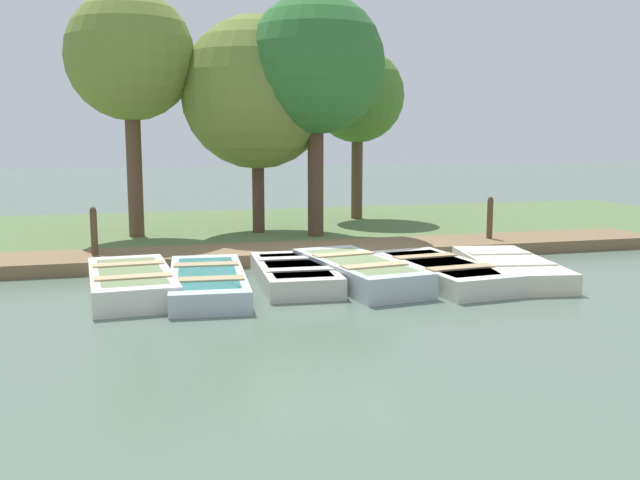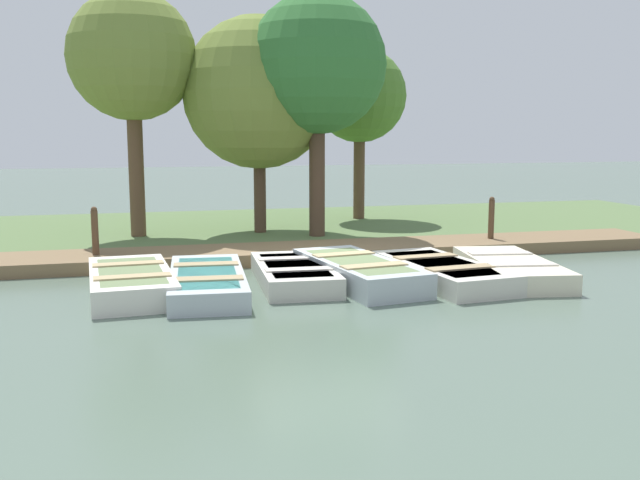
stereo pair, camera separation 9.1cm
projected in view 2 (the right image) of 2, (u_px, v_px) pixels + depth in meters
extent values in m
plane|color=#566B5B|center=(324.00, 271.00, 12.53)|extent=(80.00, 80.00, 0.00)
cube|color=#567042|center=(271.00, 230.00, 17.31)|extent=(8.00, 24.00, 0.15)
cube|color=brown|center=(306.00, 252.00, 13.79)|extent=(1.51, 14.95, 0.23)
cube|color=silver|center=(131.00, 282.00, 10.72)|extent=(2.85, 1.35, 0.36)
cube|color=#6B7F51|center=(130.00, 272.00, 10.70)|extent=(2.34, 1.06, 0.03)
cube|color=tan|center=(133.00, 276.00, 10.20)|extent=(0.35, 1.10, 0.03)
cube|color=tan|center=(128.00, 264.00, 11.19)|extent=(0.35, 1.10, 0.03)
cube|color=#B2BCC1|center=(207.00, 282.00, 10.85)|extent=(3.15, 1.35, 0.31)
cube|color=teal|center=(207.00, 273.00, 10.83)|extent=(2.58, 1.06, 0.03)
cube|color=tan|center=(208.00, 279.00, 10.26)|extent=(0.39, 1.04, 0.03)
cube|color=tan|center=(206.00, 264.00, 11.39)|extent=(0.39, 1.04, 0.03)
cube|color=beige|center=(294.00, 274.00, 11.46)|extent=(2.70, 1.28, 0.32)
cube|color=teal|center=(294.00, 265.00, 11.44)|extent=(2.21, 1.01, 0.03)
cube|color=beige|center=(299.00, 269.00, 10.95)|extent=(0.33, 1.05, 0.03)
cube|color=beige|center=(289.00, 258.00, 11.92)|extent=(0.33, 1.05, 0.03)
cube|color=#B2BCC1|center=(358.00, 272.00, 11.44)|extent=(3.07, 1.54, 0.38)
cube|color=#6B7F51|center=(358.00, 261.00, 11.42)|extent=(2.51, 1.22, 0.03)
cube|color=tan|center=(374.00, 265.00, 10.90)|extent=(0.44, 1.07, 0.03)
cube|color=tan|center=(344.00, 254.00, 11.92)|extent=(0.44, 1.07, 0.03)
cube|color=beige|center=(442.00, 272.00, 11.58)|extent=(3.00, 1.49, 0.32)
cube|color=#6B7F51|center=(442.00, 263.00, 11.56)|extent=(2.45, 1.17, 0.03)
cube|color=tan|center=(460.00, 268.00, 11.05)|extent=(0.40, 1.12, 0.03)
cube|color=tan|center=(425.00, 256.00, 12.06)|extent=(0.40, 1.12, 0.03)
cube|color=beige|center=(510.00, 269.00, 11.87)|extent=(2.97, 1.62, 0.32)
cube|color=teal|center=(511.00, 260.00, 11.84)|extent=(2.43, 1.28, 0.03)
cube|color=beige|center=(523.00, 264.00, 11.31)|extent=(0.46, 1.11, 0.03)
cube|color=beige|center=(500.00, 253.00, 12.37)|extent=(0.46, 1.11, 0.03)
cylinder|color=brown|center=(95.00, 239.00, 12.79)|extent=(0.12, 0.12, 1.03)
sphere|color=brown|center=(94.00, 210.00, 12.71)|extent=(0.11, 0.11, 0.11)
cylinder|color=brown|center=(491.00, 225.00, 14.74)|extent=(0.12, 0.12, 1.03)
sphere|color=brown|center=(492.00, 199.00, 14.66)|extent=(0.11, 0.11, 0.11)
cylinder|color=brown|center=(136.00, 168.00, 15.52)|extent=(0.33, 0.33, 3.27)
sphere|color=olive|center=(132.00, 56.00, 15.16)|extent=(2.74, 2.74, 2.74)
cylinder|color=#4C3828|center=(260.00, 187.00, 16.19)|extent=(0.27, 0.27, 2.36)
sphere|color=olive|center=(259.00, 93.00, 15.88)|extent=(3.39, 3.39, 3.39)
cylinder|color=#4C3828|center=(317.00, 174.00, 15.57)|extent=(0.34, 0.34, 3.04)
sphere|color=#337033|center=(317.00, 64.00, 15.22)|extent=(2.99, 2.99, 2.99)
cylinder|color=brown|center=(359.00, 173.00, 18.77)|extent=(0.30, 0.30, 2.70)
sphere|color=#4C7A2D|center=(360.00, 95.00, 18.47)|extent=(2.43, 2.43, 2.43)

